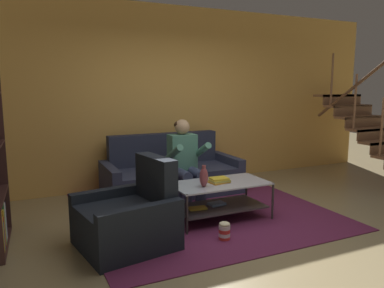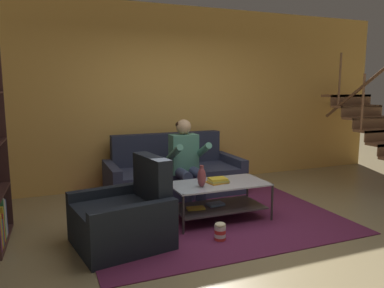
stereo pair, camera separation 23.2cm
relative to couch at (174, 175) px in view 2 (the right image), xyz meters
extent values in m
plane|color=#95835B|center=(0.12, -1.83, -0.28)|extent=(16.80, 16.80, 0.00)
cube|color=#E0A850|center=(0.12, 0.63, 1.17)|extent=(8.40, 0.12, 2.90)
cube|color=#906343|center=(3.40, -0.71, 0.61)|extent=(0.93, 0.27, 0.04)
cube|color=#906343|center=(3.40, -0.44, 0.80)|extent=(0.93, 0.27, 0.04)
cube|color=brown|center=(3.40, -0.56, 0.72)|extent=(0.93, 0.02, 0.18)
cube|color=#906343|center=(3.40, -0.18, 0.98)|extent=(0.93, 0.27, 0.04)
cube|color=brown|center=(3.40, -0.30, 0.91)|extent=(0.93, 0.02, 0.18)
cube|color=#906343|center=(3.40, 0.09, 1.16)|extent=(0.93, 0.27, 0.04)
cube|color=brown|center=(3.40, -0.03, 1.09)|extent=(0.93, 0.02, 0.18)
cylinder|color=#906343|center=(2.98, -0.71, 1.08)|extent=(0.04, 0.04, 0.90)
cylinder|color=#906343|center=(2.98, -0.18, 1.45)|extent=(0.04, 0.04, 0.90)
cylinder|color=brown|center=(2.98, -0.84, 1.44)|extent=(0.05, 1.89, 1.32)
cube|color=#2E334A|center=(0.00, -0.06, -0.08)|extent=(1.76, 0.91, 0.40)
cube|color=#272B3F|center=(0.00, 0.30, 0.36)|extent=(1.76, 0.18, 0.49)
cube|color=#2E334A|center=(-0.95, -0.06, -0.02)|extent=(0.13, 0.91, 0.52)
cube|color=#2E334A|center=(0.95, -0.06, -0.02)|extent=(0.13, 0.91, 0.52)
cylinder|color=#394162|center=(-0.10, -0.82, -0.08)|extent=(0.14, 0.14, 0.40)
cylinder|color=#394162|center=(0.10, -0.82, -0.08)|extent=(0.14, 0.14, 0.40)
cylinder|color=#394162|center=(-0.10, -0.64, 0.16)|extent=(0.14, 0.42, 0.14)
cylinder|color=#394162|center=(0.10, -0.64, 0.16)|extent=(0.14, 0.42, 0.14)
cube|color=#4A836F|center=(0.00, -0.44, 0.40)|extent=(0.38, 0.22, 0.56)
cylinder|color=#4A836F|center=(-0.20, -0.62, 0.45)|extent=(0.09, 0.49, 0.31)
cylinder|color=#4A836F|center=(0.20, -0.62, 0.45)|extent=(0.09, 0.49, 0.31)
sphere|color=tan|center=(0.00, -0.44, 0.78)|extent=(0.21, 0.21, 0.21)
ellipsoid|color=black|center=(0.00, -0.42, 0.81)|extent=(0.21, 0.21, 0.13)
cube|color=#AEB4C6|center=(0.13, -1.30, 0.17)|extent=(1.18, 0.61, 0.02)
cube|color=#41393D|center=(0.13, -1.30, -0.12)|extent=(1.08, 0.56, 0.02)
cylinder|color=#363030|center=(-0.45, -1.59, -0.05)|extent=(0.03, 0.03, 0.46)
cylinder|color=#363030|center=(0.70, -1.59, -0.05)|extent=(0.03, 0.03, 0.46)
cylinder|color=#363030|center=(-0.45, -1.01, -0.05)|extent=(0.03, 0.03, 0.46)
cylinder|color=#363030|center=(0.70, -1.01, -0.05)|extent=(0.03, 0.03, 0.46)
cube|color=gold|center=(-0.18, -1.31, -0.10)|extent=(0.22, 0.14, 0.03)
cube|color=#6D90B7|center=(0.10, -1.26, -0.10)|extent=(0.22, 0.15, 0.03)
cube|color=#622144|center=(0.06, -0.78, -0.28)|extent=(3.05, 3.24, 0.01)
cube|color=#734D6E|center=(0.06, -0.78, -0.28)|extent=(1.68, 1.78, 0.00)
ellipsoid|color=brown|center=(-0.14, -1.39, 0.29)|extent=(0.10, 0.10, 0.23)
cylinder|color=brown|center=(-0.14, -1.39, 0.41)|extent=(0.05, 0.05, 0.05)
cube|color=orange|center=(0.11, -1.30, 0.19)|extent=(0.26, 0.21, 0.02)
cube|color=gold|center=(0.11, -1.31, 0.21)|extent=(0.24, 0.17, 0.02)
cube|color=gold|center=(0.11, -1.30, 0.23)|extent=(0.22, 0.17, 0.02)
cube|color=black|center=(-1.14, -1.59, -0.07)|extent=(0.97, 0.77, 0.43)
cube|color=black|center=(-0.78, -1.53, 0.38)|extent=(0.26, 0.65, 0.47)
cube|color=black|center=(-1.20, -1.23, -0.02)|extent=(0.89, 0.26, 0.53)
cube|color=black|center=(-1.07, -1.96, -0.02)|extent=(0.89, 0.26, 0.53)
cylinder|color=red|center=(-0.14, -1.88, -0.26)|extent=(0.12, 0.12, 0.04)
cylinder|color=white|center=(-0.14, -1.88, -0.22)|extent=(0.12, 0.12, 0.04)
cylinder|color=red|center=(-0.14, -1.88, -0.18)|extent=(0.12, 0.12, 0.04)
cylinder|color=white|center=(-0.14, -1.88, -0.14)|extent=(0.12, 0.12, 0.04)
ellipsoid|color=beige|center=(-0.14, -1.88, -0.10)|extent=(0.12, 0.12, 0.04)
camera|label=1|loc=(-2.05, -5.17, 1.35)|focal=35.00mm
camera|label=2|loc=(-1.84, -5.26, 1.35)|focal=35.00mm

